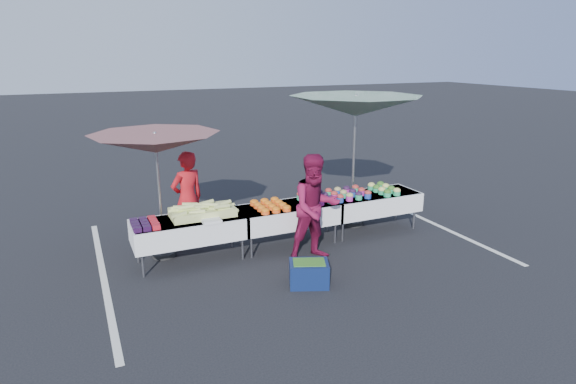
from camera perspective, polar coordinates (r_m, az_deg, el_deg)
name	(u,v)px	position (r m, az deg, el deg)	size (l,w,h in m)	color
ground	(288,244)	(8.90, 0.00, -6.20)	(80.00, 80.00, 0.00)	black
stripe_left	(103,276)	(8.22, -21.05, -9.27)	(0.10, 5.00, 0.00)	silver
stripe_right	(426,220)	(10.54, 16.08, -3.22)	(0.10, 5.00, 0.00)	silver
table_left	(189,229)	(8.16, -11.63, -4.26)	(1.86, 0.81, 0.75)	white
table_center	(288,214)	(8.69, 0.00, -2.64)	(1.86, 0.81, 0.75)	white
table_right	(372,202)	(9.54, 9.90, -1.17)	(1.86, 0.81, 0.75)	white
berry_punnets	(145,224)	(7.92, -16.62, -3.65)	(0.40, 0.54, 0.08)	black
corn_pile	(203,211)	(8.17, -10.05, -2.24)	(1.16, 0.57, 0.26)	#C1CB68
plastic_bags	(211,221)	(7.88, -9.08, -3.37)	(0.30, 0.25, 0.05)	white
carrot_bowls	(270,205)	(8.48, -2.13, -1.59)	(0.55, 0.69, 0.11)	#F6561B
potato_cups	(334,195)	(9.03, 5.50, -0.34)	(1.34, 0.58, 0.16)	#21419D
bean_baskets	(384,189)	(9.61, 11.29, 0.37)	(0.36, 0.68, 0.15)	#29A66B
vendor	(188,199)	(8.82, -11.81, -0.79)	(0.63, 0.41, 1.73)	red
customer	(316,208)	(8.02, 3.28, -1.87)	(0.88, 0.69, 1.81)	maroon
umbrella_left	(156,144)	(8.11, -15.43, 5.50)	(2.44, 2.44, 2.17)	black
umbrella_right	(356,107)	(9.46, 8.03, 9.95)	(3.37, 3.37, 2.63)	black
storage_bin	(309,273)	(7.35, 2.49, -9.56)	(0.70, 0.61, 0.38)	#0E1C47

